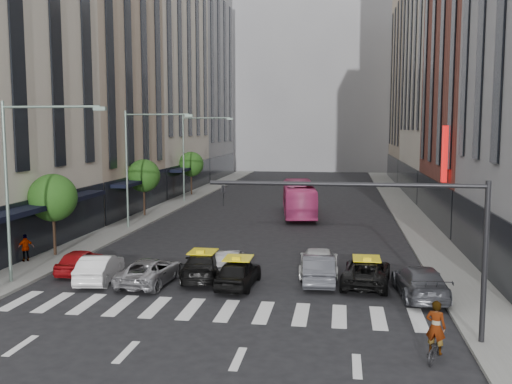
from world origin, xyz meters
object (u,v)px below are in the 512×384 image
at_px(streetlamp_near, 24,168).
at_px(taxi_left, 203,265).
at_px(pedestrian_far, 26,248).
at_px(streetlamp_mid, 138,153).
at_px(car_red, 80,261).
at_px(bus, 299,199).
at_px(motorcycle, 435,348).
at_px(taxi_center, 238,273).
at_px(car_white_front, 100,268).
at_px(streetlamp_far, 192,146).

xyz_separation_m(streetlamp_near, taxi_left, (8.37, 2.45, -5.19)).
xyz_separation_m(streetlamp_near, pedestrian_far, (-2.56, 4.12, -4.96)).
bearing_deg(streetlamp_mid, car_red, -83.66).
relative_size(car_red, bus, 0.35).
height_order(taxi_left, motorcycle, taxi_left).
relative_size(taxi_left, taxi_center, 1.17).
height_order(streetlamp_near, streetlamp_mid, same).
bearing_deg(streetlamp_mid, bus, 36.36).
height_order(taxi_center, motorcycle, taxi_center).
height_order(motorcycle, pedestrian_far, pedestrian_far).
bearing_deg(car_red, car_white_front, 138.08).
relative_size(streetlamp_near, taxi_left, 1.84).
xyz_separation_m(car_red, car_white_front, (1.77, -1.49, 0.05)).
bearing_deg(taxi_left, streetlamp_far, -80.89).
distance_m(bus, motorcycle, 32.04).
relative_size(streetlamp_far, car_red, 2.33).
height_order(car_red, bus, bus).
bearing_deg(car_red, streetlamp_far, -88.96).
bearing_deg(car_red, pedestrian_far, -21.96).
height_order(streetlamp_mid, bus, streetlamp_mid).
bearing_deg(bus, motorcycle, 95.67).
distance_m(streetlamp_far, taxi_left, 31.15).
bearing_deg(car_red, streetlamp_mid, -85.52).
bearing_deg(streetlamp_mid, streetlamp_near, -90.00).
bearing_deg(streetlamp_mid, streetlamp_far, 90.00).
bearing_deg(car_white_front, taxi_center, 172.98).
relative_size(streetlamp_far, taxi_left, 1.84).
distance_m(car_white_front, taxi_center, 7.21).
xyz_separation_m(streetlamp_near, bus, (11.72, 24.63, -4.37)).
bearing_deg(taxi_left, bus, -105.28).
distance_m(streetlamp_near, taxi_left, 10.15).
bearing_deg(pedestrian_far, motorcycle, 108.57).
bearing_deg(pedestrian_far, car_white_front, 108.39).
bearing_deg(streetlamp_mid, motorcycle, -50.50).
bearing_deg(bus, streetlamp_near, 57.70).
bearing_deg(car_white_front, motorcycle, 145.56).
bearing_deg(bus, taxi_left, 74.57).
bearing_deg(pedestrian_far, taxi_left, 126.75).
bearing_deg(streetlamp_far, car_white_front, -83.97).
relative_size(taxi_center, motorcycle, 2.52).
xyz_separation_m(taxi_center, motorcycle, (8.20, -7.86, -0.28)).
xyz_separation_m(car_red, motorcycle, (17.17, -9.28, -0.22)).
distance_m(taxi_left, pedestrian_far, 11.06).
bearing_deg(pedestrian_far, streetlamp_far, -139.79).
bearing_deg(taxi_left, pedestrian_far, -15.41).
distance_m(car_red, motorcycle, 19.52).
height_order(streetlamp_far, car_white_front, streetlamp_far).
bearing_deg(pedestrian_far, streetlamp_mid, -146.69).
height_order(streetlamp_near, taxi_left, streetlamp_near).
distance_m(streetlamp_far, car_white_front, 31.45).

